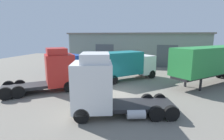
{
  "coord_description": "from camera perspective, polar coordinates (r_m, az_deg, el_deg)",
  "views": [
    {
      "loc": [
        2.73,
        -14.96,
        5.02
      ],
      "look_at": [
        -1.11,
        2.01,
        1.6
      ],
      "focal_mm": 28.0,
      "sensor_mm": 36.0,
      "label": 1
    }
  ],
  "objects": [
    {
      "name": "warehouse_building",
      "position": [
        33.36,
        8.09,
        7.15
      ],
      "size": [
        23.86,
        8.95,
        5.53
      ],
      "color": "gray",
      "rests_on": "ground_plane"
    },
    {
      "name": "tractor_unit_red",
      "position": [
        16.93,
        -18.31,
        -0.23
      ],
      "size": [
        6.39,
        5.67,
        3.93
      ],
      "rotation": [
        0.0,
        0.0,
        0.64
      ],
      "color": "red",
      "rests_on": "ground_plane"
    },
    {
      "name": "delivery_van_blue",
      "position": [
        24.51,
        -14.25,
        2.31
      ],
      "size": [
        5.86,
        4.65,
        2.59
      ],
      "rotation": [
        0.0,
        0.0,
        -0.55
      ],
      "color": "#2347A3",
      "rests_on": "ground_plane"
    },
    {
      "name": "traffic_cone",
      "position": [
        16.81,
        -9.02,
        -5.49
      ],
      "size": [
        0.4,
        0.4,
        0.55
      ],
      "color": "black",
      "rests_on": "ground_plane"
    },
    {
      "name": "container_trailer_green",
      "position": [
        20.91,
        30.28,
        2.74
      ],
      "size": [
        9.48,
        9.27,
        3.93
      ],
      "rotation": [
        0.0,
        0.0,
        -2.37
      ],
      "color": "#28843D",
      "rests_on": "ground_plane"
    },
    {
      "name": "tractor_unit_white",
      "position": [
        11.06,
        -3.89,
        -5.44
      ],
      "size": [
        6.83,
        4.14,
        3.99
      ],
      "rotation": [
        0.0,
        0.0,
        -2.87
      ],
      "color": "silver",
      "rests_on": "ground_plane"
    },
    {
      "name": "ground_plane",
      "position": [
        16.01,
        2.31,
        -7.16
      ],
      "size": [
        60.0,
        60.0,
        0.0
      ],
      "primitive_type": "plane",
      "color": "slate"
    },
    {
      "name": "box_truck_white",
      "position": [
        19.91,
        3.9,
        1.94
      ],
      "size": [
        7.07,
        6.82,
        3.25
      ],
      "rotation": [
        0.0,
        0.0,
        0.75
      ],
      "color": "silver",
      "rests_on": "ground_plane"
    }
  ]
}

